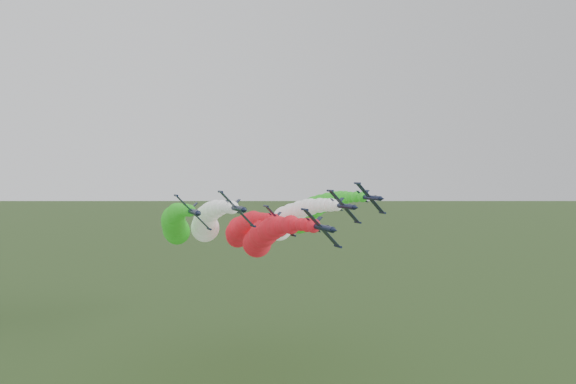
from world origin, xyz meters
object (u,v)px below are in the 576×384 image
(jet_lead, at_px, (263,236))
(jet_outer_right, at_px, (308,213))
(jet_inner_right, at_px, (286,220))
(jet_trail, at_px, (241,230))
(jet_outer_left, at_px, (175,224))
(jet_inner_left, at_px, (207,222))

(jet_lead, bearing_deg, jet_outer_right, 44.25)
(jet_inner_right, distance_m, jet_trail, 14.88)
(jet_lead, distance_m, jet_inner_right, 18.39)
(jet_outer_right, bearing_deg, jet_inner_right, -146.90)
(jet_outer_right, relative_size, jet_trail, 1.01)
(jet_outer_left, xyz_separation_m, jet_outer_right, (37.96, 2.12, 1.55))
(jet_inner_right, relative_size, jet_trail, 1.01)
(jet_outer_left, bearing_deg, jet_inner_left, -31.77)
(jet_inner_left, height_order, jet_outer_left, jet_inner_left)
(jet_trail, bearing_deg, jet_outer_right, -17.00)
(jet_inner_left, xyz_separation_m, jet_outer_right, (30.90, 6.49, 0.95))
(jet_outer_left, distance_m, jet_trail, 21.55)
(jet_lead, distance_m, jet_outer_left, 25.04)
(jet_inner_left, relative_size, jet_outer_right, 0.99)
(jet_trail, bearing_deg, jet_lead, -95.73)
(jet_inner_right, relative_size, jet_outer_left, 1.01)
(jet_outer_left, height_order, jet_outer_right, jet_outer_right)
(jet_lead, bearing_deg, jet_inner_right, 50.83)
(jet_outer_left, xyz_separation_m, jet_trail, (19.94, 7.63, -2.94))
(jet_trail, bearing_deg, jet_inner_right, -51.86)
(jet_lead, relative_size, jet_outer_left, 1.00)
(jet_inner_left, relative_size, jet_outer_left, 1.00)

